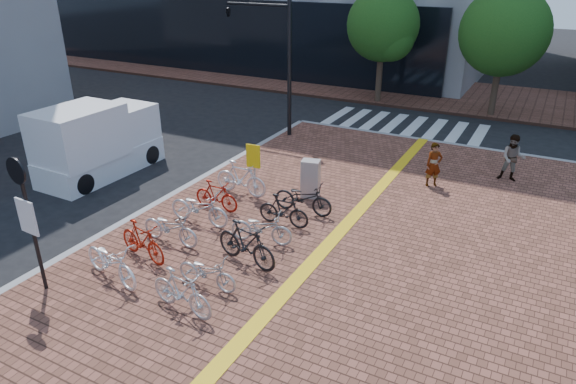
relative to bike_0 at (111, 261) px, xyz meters
The scene contains 24 objects.
ground 3.14m from the bike_0, 49.92° to the left, with size 120.00×120.00×0.00m, color black.
kerb_north 15.19m from the bike_0, 70.88° to the left, with size 14.00×0.25×0.15m, color gray.
far_sidewalk 23.43m from the bike_0, 85.17° to the left, with size 70.00×8.00×0.15m, color brown.
crosswalk 16.54m from the bike_0, 81.40° to the left, with size 7.50×4.00×0.01m.
street_trees 21.28m from the bike_0, 70.49° to the left, with size 16.20×4.60×6.35m.
bike_0 is the anchor object (origin of this frame).
bike_1 1.11m from the bike_0, 91.26° to the left, with size 0.49×1.74×1.04m, color #A41C0B.
bike_2 2.09m from the bike_0, 87.77° to the left, with size 0.63×1.81×0.95m, color silver.
bike_3 3.39m from the bike_0, 88.55° to the left, with size 0.68×1.96×1.03m, color silver.
bike_4 4.41m from the bike_0, 90.37° to the left, with size 0.44×1.56×0.94m, color #9E160B.
bike_5 5.73m from the bike_0, 89.57° to the left, with size 0.54×1.92×1.15m, color white.
bike_6 2.30m from the bike_0, ahead, with size 0.49×1.73×1.04m, color #BBBBC0.
bike_7 2.38m from the bike_0, 20.69° to the left, with size 0.56×1.60×0.84m, color #B0AFB4.
bike_8 3.30m from the bike_0, 40.95° to the left, with size 0.54×1.93×1.16m, color black.
bike_9 3.99m from the bike_0, 55.14° to the left, with size 0.62×1.77×0.93m, color #B2B3B7.
bike_10 5.03m from the bike_0, 62.37° to the left, with size 0.45×1.60×0.96m, color black.
bike_11 6.01m from the bike_0, 65.72° to the left, with size 0.66×1.90×1.00m, color black.
pedestrian_a 10.93m from the bike_0, 59.83° to the left, with size 0.56×0.37×1.54m, color gray.
pedestrian_b 13.65m from the bike_0, 55.06° to the left, with size 0.82×0.64×1.68m, color #464E59.
utility_box 6.99m from the bike_0, 72.02° to the left, with size 0.58×0.42×1.27m, color #B9B8BE.
yellow_sign 5.91m from the bike_0, 85.19° to the left, with size 0.49×0.13×1.79m.
notice_sign 2.24m from the bike_0, 137.94° to the right, with size 0.62×0.16×3.36m.
traffic_light_pole 13.02m from the bike_0, 103.50° to the left, with size 3.23×1.24×6.01m.
box_truck 7.71m from the bike_0, 138.45° to the left, with size 2.09×4.64×2.67m.
Camera 1 is at (6.76, -9.69, 7.31)m, focal length 32.00 mm.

